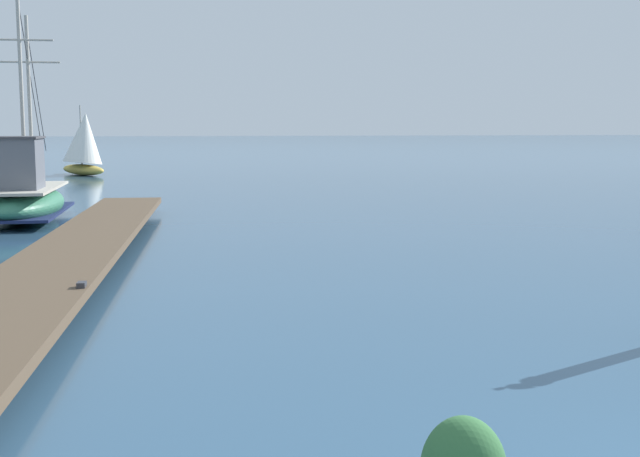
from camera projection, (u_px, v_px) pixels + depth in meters
name	position (u px, v px, depth m)	size (l,w,h in m)	color
floating_dock	(76.00, 250.00, 16.02)	(3.03, 21.63, 0.53)	brown
fishing_boat_6	(24.00, 196.00, 23.63)	(2.18, 6.85, 6.78)	#337556
distant_sailboat	(84.00, 144.00, 45.38)	(3.34, 4.15, 3.85)	gold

